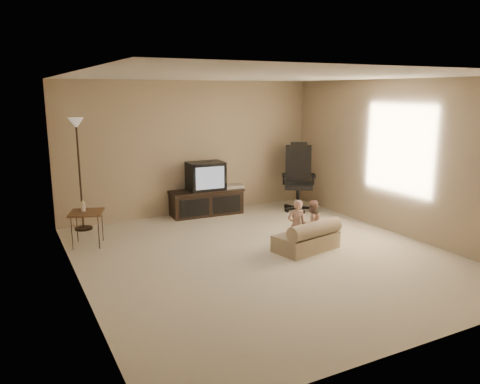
# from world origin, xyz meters

# --- Properties ---
(floor) EXTENTS (5.50, 5.50, 0.00)m
(floor) POSITION_xyz_m (0.00, 0.00, 0.00)
(floor) COLOR #BCB196
(floor) RESTS_ON ground
(room_shell) EXTENTS (5.50, 5.50, 5.50)m
(room_shell) POSITION_xyz_m (0.00, 0.00, 1.52)
(room_shell) COLOR silver
(room_shell) RESTS_ON floor
(tv_stand) EXTENTS (1.43, 0.59, 1.01)m
(tv_stand) POSITION_xyz_m (0.18, 2.49, 0.42)
(tv_stand) COLOR black
(tv_stand) RESTS_ON floor
(office_chair) EXTENTS (0.84, 0.85, 1.33)m
(office_chair) POSITION_xyz_m (1.94, 2.01, 0.48)
(office_chair) COLOR black
(office_chair) RESTS_ON floor
(side_table) EXTENTS (0.61, 0.61, 0.72)m
(side_table) POSITION_xyz_m (-2.15, 1.64, 0.51)
(side_table) COLOR brown
(side_table) RESTS_ON floor
(floor_lamp) EXTENTS (0.29, 0.29, 1.88)m
(floor_lamp) POSITION_xyz_m (-2.07, 2.55, 1.37)
(floor_lamp) COLOR black
(floor_lamp) RESTS_ON floor
(child_sofa) EXTENTS (1.04, 0.72, 0.47)m
(child_sofa) POSITION_xyz_m (0.69, -0.10, 0.19)
(child_sofa) COLOR tan
(child_sofa) RESTS_ON floor
(toddler_left) EXTENTS (0.32, 0.27, 0.77)m
(toddler_left) POSITION_xyz_m (0.53, -0.01, 0.39)
(toddler_left) COLOR tan
(toddler_left) RESTS_ON floor
(toddler_right) EXTENTS (0.36, 0.21, 0.72)m
(toddler_right) POSITION_xyz_m (0.85, 0.04, 0.36)
(toddler_right) COLOR tan
(toddler_right) RESTS_ON floor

